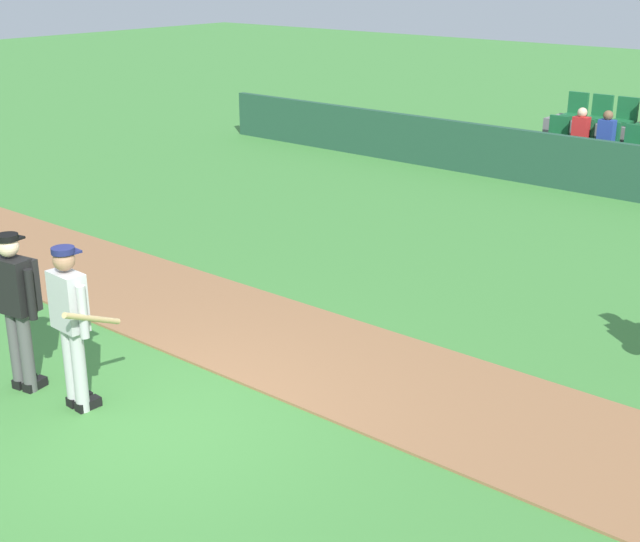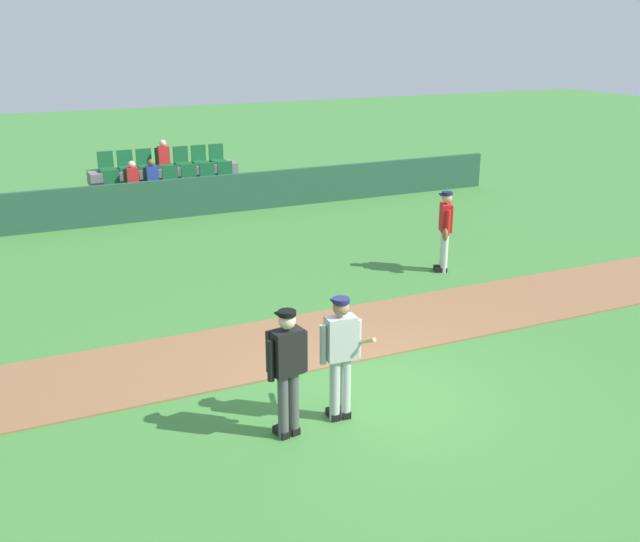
% 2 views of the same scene
% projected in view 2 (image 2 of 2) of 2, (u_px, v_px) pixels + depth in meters
% --- Properties ---
extents(ground_plane, '(80.00, 80.00, 0.00)m').
position_uv_depth(ground_plane, '(381.00, 397.00, 10.58)').
color(ground_plane, '#42843A').
extents(infield_dirt_path, '(28.00, 2.19, 0.03)m').
position_uv_depth(infield_dirt_path, '(317.00, 338.00, 12.50)').
color(infield_dirt_path, '#936642').
rests_on(infield_dirt_path, ground).
extents(dugout_fence, '(20.00, 0.16, 1.08)m').
position_uv_depth(dugout_fence, '(181.00, 198.00, 20.24)').
color(dugout_fence, '#234C38').
rests_on(dugout_fence, ground).
extents(stadium_bleachers, '(4.45, 2.10, 1.90)m').
position_uv_depth(stadium_bleachers, '(168.00, 189.00, 21.50)').
color(stadium_bleachers, slate).
rests_on(stadium_bleachers, ground).
extents(batter_grey_jersey, '(0.68, 0.79, 1.76)m').
position_uv_depth(batter_grey_jersey, '(341.00, 354.00, 9.69)').
color(batter_grey_jersey, '#B2B2B2').
rests_on(batter_grey_jersey, ground).
extents(umpire_home_plate, '(0.58, 0.35, 1.76)m').
position_uv_depth(umpire_home_plate, '(287.00, 366.00, 9.28)').
color(umpire_home_plate, '#4C4C4C').
rests_on(umpire_home_plate, ground).
extents(runner_red_jersey, '(0.43, 0.62, 1.76)m').
position_uv_depth(runner_red_jersey, '(445.00, 228.00, 15.64)').
color(runner_red_jersey, silver).
rests_on(runner_red_jersey, ground).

